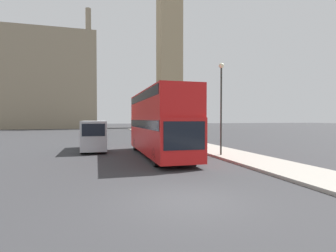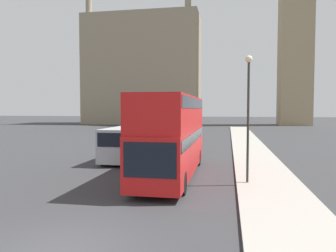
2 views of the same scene
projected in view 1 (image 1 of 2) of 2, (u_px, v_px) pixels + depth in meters
ground_plane at (187, 201)px, 8.43m from camera, size 300.00×300.00×0.00m
clock_tower at (169, 13)px, 82.96m from camera, size 7.54×7.71×71.09m
building_block_distant at (45, 81)px, 73.71m from camera, size 28.42×12.21×32.88m
red_double_decker_bus at (159, 121)px, 18.47m from camera, size 2.54×11.11×4.54m
white_van at (94, 135)px, 21.91m from camera, size 1.95×6.16×2.48m
street_lamp at (221, 96)px, 18.10m from camera, size 0.36×0.36×6.36m
parked_sedan at (93, 132)px, 40.55m from camera, size 1.88×4.74×1.48m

